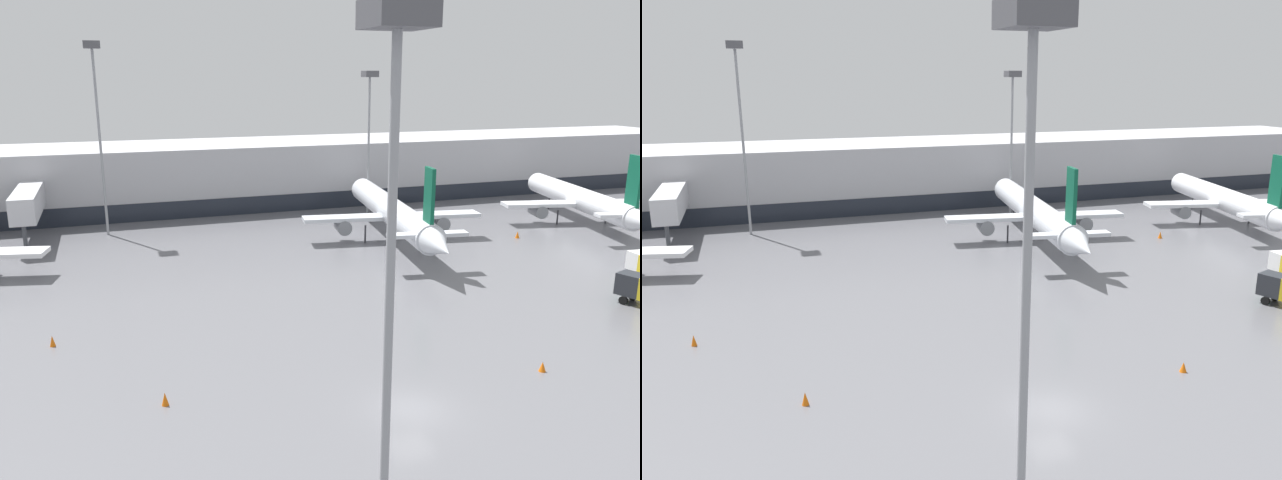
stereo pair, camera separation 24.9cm
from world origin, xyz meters
TOP-DOWN VIEW (x-y plane):
  - ground_plane at (0.00, 0.00)m, footprint 320.00×320.00m
  - terminal_building at (-0.29, 61.87)m, footprint 160.00×29.07m
  - parked_jet_1 at (41.80, 34.83)m, footprint 20.32×31.82m
  - parked_jet_2 at (15.17, 34.79)m, footprint 20.65×35.70m
  - traffic_cone_1 at (10.03, 1.49)m, footprint 0.45×0.45m
  - traffic_cone_2 at (29.48, 30.85)m, footprint 0.50×0.50m
  - traffic_cone_3 at (-19.78, 15.78)m, footprint 0.39×0.39m
  - traffic_cone_4 at (-13.14, 4.96)m, footprint 0.41×0.41m
  - apron_light_mast_4 at (-15.69, 48.03)m, footprint 1.80×1.80m
  - apron_light_mast_5 at (18.05, 48.60)m, footprint 1.80×1.80m
  - apron_light_mast_6 at (-7.21, -11.69)m, footprint 1.80×1.80m

SIDE VIEW (x-z plane):
  - ground_plane at x=0.00m, z-range 0.00..0.00m
  - traffic_cone_1 at x=10.03m, z-range 0.00..0.66m
  - traffic_cone_2 at x=29.48m, z-range 0.00..0.77m
  - traffic_cone_3 at x=-19.78m, z-range 0.00..0.79m
  - traffic_cone_4 at x=-13.14m, z-range 0.00..0.80m
  - parked_jet_1 at x=41.80m, z-range -1.91..8.06m
  - parked_jet_2 at x=15.17m, z-range -1.71..8.35m
  - terminal_building at x=-0.29m, z-range 0.00..9.00m
  - apron_light_mast_5 at x=18.05m, z-range 5.42..24.40m
  - apron_light_mast_6 at x=-7.21m, z-range 5.65..25.94m
  - apron_light_mast_4 at x=-15.69m, z-range 5.95..28.01m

